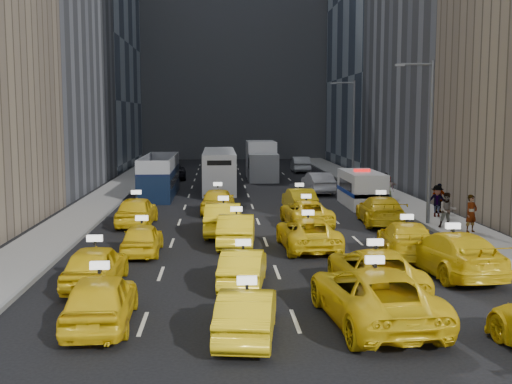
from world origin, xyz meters
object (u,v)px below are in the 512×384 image
(taxi_1, at_px, (247,313))
(nypd_van, at_px, (362,189))
(taxi_2, at_px, (374,295))
(pedestrian_0, at_px, (471,213))
(double_decker, at_px, (159,176))
(box_truck, at_px, (262,161))
(city_bus, at_px, (219,170))
(taxi_0, at_px, (101,300))

(taxi_1, relative_size, nypd_van, 0.70)
(taxi_1, height_order, taxi_2, taxi_2)
(pedestrian_0, bearing_deg, double_decker, 111.42)
(box_truck, xyz_separation_m, pedestrian_0, (8.73, -29.15, -0.65))
(city_bus, bearing_deg, nypd_van, -42.65)
(taxi_0, height_order, double_decker, double_decker)
(taxi_2, distance_m, double_decker, 31.75)
(taxi_2, distance_m, pedestrian_0, 15.81)
(double_decker, height_order, pedestrian_0, double_decker)
(city_bus, bearing_deg, pedestrian_0, -53.41)
(city_bus, bearing_deg, taxi_1, -83.06)
(taxi_1, xyz_separation_m, city_bus, (-0.69, 35.95, 0.87))
(double_decker, distance_m, city_bus, 6.35)
(taxi_0, xyz_separation_m, taxi_1, (4.18, -1.20, -0.10))
(taxi_2, height_order, city_bus, city_bus)
(taxi_0, xyz_separation_m, box_truck, (7.53, 42.42, 0.97))
(taxi_0, xyz_separation_m, nypd_van, (13.03, 23.98, 0.34))
(taxi_1, bearing_deg, taxi_0, -8.91)
(nypd_van, xyz_separation_m, city_bus, (-9.53, 10.77, 0.44))
(taxi_1, relative_size, pedestrian_0, 2.19)
(double_decker, bearing_deg, city_bus, 49.44)
(double_decker, xyz_separation_m, box_truck, (8.55, 12.15, 0.29))
(city_bus, bearing_deg, box_truck, 68.11)
(city_bus, xyz_separation_m, box_truck, (4.04, 7.68, 0.20))
(taxi_1, xyz_separation_m, pedestrian_0, (12.09, 14.48, 0.42))
(box_truck, bearing_deg, city_bus, -111.03)
(taxi_2, xyz_separation_m, double_decker, (-8.98, 30.45, 0.64))
(taxi_0, relative_size, nypd_van, 0.77)
(nypd_van, height_order, double_decker, double_decker)
(double_decker, bearing_deg, nypd_van, -19.43)
(pedestrian_0, bearing_deg, box_truck, 82.62)
(taxi_2, xyz_separation_m, box_truck, (-0.43, 42.60, 0.93))
(taxi_2, height_order, nypd_van, nypd_van)
(box_truck, bearing_deg, pedestrian_0, -66.61)
(pedestrian_0, bearing_deg, taxi_0, -164.84)
(taxi_0, bearing_deg, pedestrian_0, -142.77)
(taxi_1, distance_m, double_decker, 31.91)
(nypd_van, relative_size, city_bus, 0.48)
(nypd_van, distance_m, double_decker, 15.40)
(city_bus, xyz_separation_m, pedestrian_0, (12.77, -21.47, -0.46))
(city_bus, bearing_deg, taxi_2, -76.86)
(taxi_2, height_order, double_decker, double_decker)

